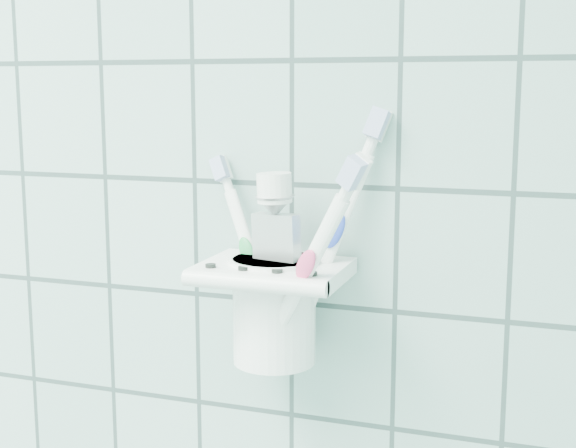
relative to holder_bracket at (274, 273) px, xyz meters
The scene contains 6 objects.
holder_bracket is the anchor object (origin of this frame).
cup 0.03m from the holder_bracket, 112.09° to the left, with size 0.08×0.08×0.09m.
toothbrush_pink 0.02m from the holder_bracket, 28.57° to the right, with size 0.08×0.05×0.18m.
toothbrush_blue 0.04m from the holder_bracket, 13.35° to the right, with size 0.07×0.05×0.22m.
toothbrush_orange 0.04m from the holder_bracket, 114.43° to the right, with size 0.10×0.06×0.20m.
toothpaste_tube 0.02m from the holder_bracket, 16.13° to the left, with size 0.05×0.04×0.16m.
Camera 1 is at (0.89, 0.53, 1.44)m, focal length 50.00 mm.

